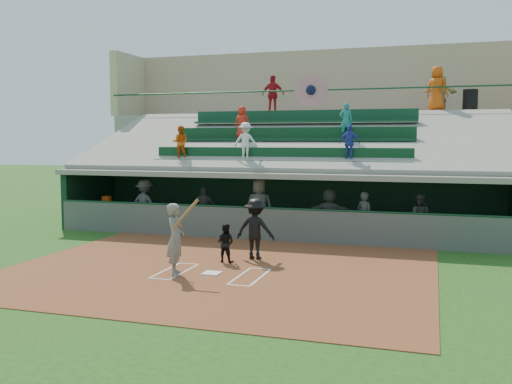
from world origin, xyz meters
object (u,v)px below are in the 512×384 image
(batter_at_plate, at_px, (176,239))
(white_table, at_px, (106,216))
(trash_bin, at_px, (470,100))
(catcher, at_px, (225,243))
(water_cooler, at_px, (107,201))
(home_plate, at_px, (212,273))

(batter_at_plate, bearing_deg, white_table, 133.04)
(batter_at_plate, xyz_separation_m, trash_bin, (7.54, 13.15, 4.13))
(catcher, bearing_deg, batter_at_plate, 74.71)
(water_cooler, bearing_deg, white_table, -105.13)
(batter_at_plate, bearing_deg, home_plate, 23.60)
(home_plate, xyz_separation_m, batter_at_plate, (-0.83, -0.36, 0.90))
(white_table, relative_size, water_cooler, 2.26)
(white_table, bearing_deg, water_cooler, 61.65)
(catcher, distance_m, water_cooler, 8.37)
(home_plate, distance_m, white_table, 9.34)
(water_cooler, bearing_deg, catcher, -35.59)
(catcher, xyz_separation_m, water_cooler, (-6.80, 4.86, 0.44))
(home_plate, height_order, trash_bin, trash_bin)
(catcher, distance_m, trash_bin, 14.04)
(batter_at_plate, xyz_separation_m, water_cooler, (-6.13, 6.63, 0.07))
(water_cooler, bearing_deg, trash_bin, 25.50)
(white_table, bearing_deg, batter_at_plate, -60.17)
(catcher, distance_m, white_table, 8.34)
(white_table, relative_size, trash_bin, 0.95)
(home_plate, bearing_deg, trash_bin, 62.30)
(home_plate, bearing_deg, batter_at_plate, -156.40)
(batter_at_plate, height_order, water_cooler, batter_at_plate)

